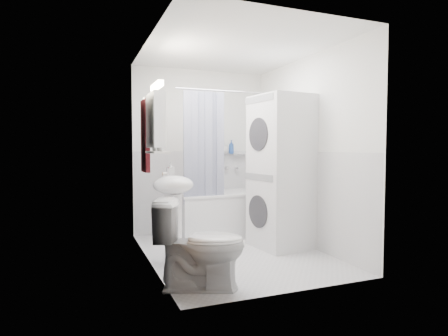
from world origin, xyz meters
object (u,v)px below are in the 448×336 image
object	(u,v)px
sink	(174,198)
washer_dryer	(282,172)
toilet	(200,245)
bathtub	(232,210)

from	to	relation	value
sink	washer_dryer	distance (m)	1.46
washer_dryer	toilet	xyz separation A→B (m)	(-1.40, -0.98, -0.56)
washer_dryer	toilet	distance (m)	1.80
washer_dryer	toilet	bearing A→B (deg)	-151.43
bathtub	sink	distance (m)	1.54
sink	toilet	bearing A→B (deg)	-87.64
bathtub	toilet	world-z (taller)	toilet
washer_dryer	toilet	size ratio (longest dim) A/B	2.39
sink	bathtub	bearing A→B (deg)	42.63
bathtub	sink	world-z (taller)	sink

